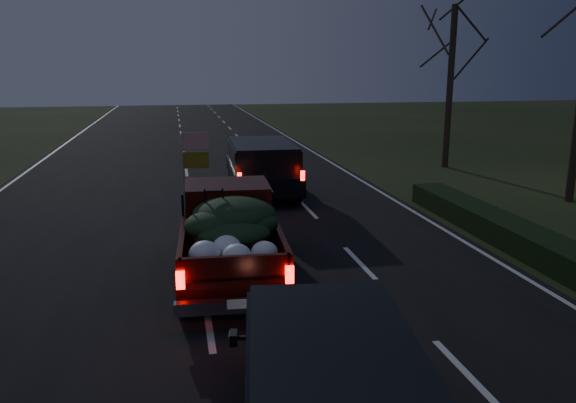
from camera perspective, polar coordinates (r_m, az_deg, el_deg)
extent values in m
plane|color=black|center=(10.15, -8.07, -12.26)|extent=(120.00, 120.00, 0.00)
cube|color=black|center=(10.14, -8.07, -12.21)|extent=(14.00, 120.00, 0.02)
cube|color=black|center=(15.23, 21.84, -3.09)|extent=(1.00, 10.00, 0.60)
cylinder|color=black|center=(26.05, 16.12, 11.00)|extent=(0.28, 0.28, 7.00)
cube|color=#3A0B07|center=(12.24, -5.97, -4.57)|extent=(2.32, 5.18, 0.56)
cube|color=#3A0B07|center=(12.92, -6.22, -0.11)|extent=(1.97, 1.73, 0.91)
cube|color=black|center=(12.89, -6.23, 0.33)|extent=(2.06, 1.63, 0.56)
cube|color=#3A0B07|center=(10.90, -5.73, -5.17)|extent=(2.04, 2.94, 0.06)
ellipsoid|color=black|center=(11.25, -5.64, -2.14)|extent=(1.72, 1.92, 0.61)
cylinder|color=gray|center=(11.88, -10.55, 2.05)|extent=(0.03, 0.03, 2.03)
cube|color=red|center=(11.74, -9.38, 6.13)|extent=(0.53, 0.05, 0.34)
cube|color=gold|center=(11.79, -9.31, 4.17)|extent=(0.53, 0.05, 0.34)
cube|color=black|center=(20.00, -2.72, 2.77)|extent=(2.37, 5.33, 0.66)
cube|color=black|center=(19.61, -2.65, 4.76)|extent=(2.19, 3.90, 0.88)
cube|color=black|center=(19.59, -2.66, 5.02)|extent=(2.29, 3.79, 0.53)
cube|color=black|center=(6.22, 4.69, -17.14)|extent=(2.19, 3.49, 0.75)
cube|color=black|center=(6.19, 4.71, -16.55)|extent=(2.27, 3.41, 0.45)
cube|color=black|center=(7.21, -5.55, -13.63)|extent=(0.12, 0.22, 0.15)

